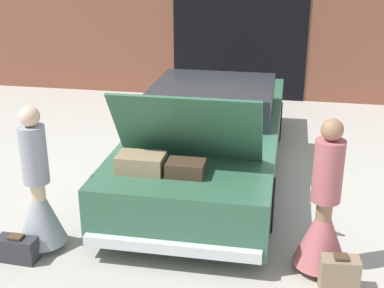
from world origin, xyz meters
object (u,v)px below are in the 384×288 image
(person_right, at_px, (323,219))
(suitcase_beside_left_person, at_px, (17,249))
(car, at_px, (210,134))
(suitcase_beside_right_person, at_px, (339,274))
(person_left, at_px, (39,199))

(person_right, height_order, suitcase_beside_left_person, person_right)
(car, height_order, person_right, car)
(suitcase_beside_left_person, bearing_deg, suitcase_beside_right_person, 1.44)
(person_left, distance_m, person_right, 3.03)
(car, height_order, suitcase_beside_left_person, car)
(person_left, distance_m, suitcase_beside_right_person, 3.23)
(suitcase_beside_left_person, xyz_separation_m, suitcase_beside_right_person, (3.35, 0.08, 0.05))
(person_left, xyz_separation_m, person_right, (3.03, 0.12, 0.00))
(person_left, distance_m, suitcase_beside_left_person, 0.57)
(car, xyz_separation_m, person_left, (-1.51, -2.39, 0.01))
(person_right, relative_size, suitcase_beside_left_person, 3.76)
(suitcase_beside_right_person, bearing_deg, suitcase_beside_left_person, -178.56)
(person_right, height_order, suitcase_beside_right_person, person_right)
(person_left, height_order, suitcase_beside_left_person, person_left)
(suitcase_beside_left_person, bearing_deg, car, 58.35)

